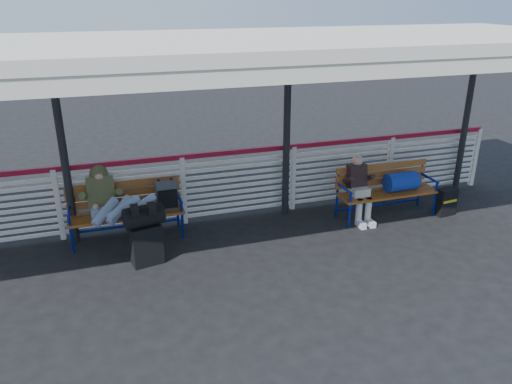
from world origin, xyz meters
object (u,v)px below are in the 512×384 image
object	(u,v)px
bench_left	(138,203)
bench_right	(393,184)
traveler_man	(116,204)
companion_person	(359,188)
suitcase_side	(446,202)
luggage_stack	(145,232)

from	to	relation	value
bench_left	bench_right	distance (m)	4.40
traveler_man	companion_person	size ratio (longest dim) A/B	1.30
suitcase_side	bench_left	bearing A→B (deg)	164.33
luggage_stack	companion_person	distance (m)	3.72
luggage_stack	companion_person	bearing A→B (deg)	-4.92
bench_left	bench_right	size ratio (longest dim) A/B	1.00
traveler_man	bench_left	bearing A→B (deg)	42.28
luggage_stack	bench_left	distance (m)	0.94
companion_person	traveler_man	bearing A→B (deg)	177.18
bench_left	suitcase_side	xyz separation A→B (m)	(5.30, -0.82, -0.34)
companion_person	bench_left	bearing A→B (deg)	171.98
bench_left	suitcase_side	size ratio (longest dim) A/B	3.60
bench_right	companion_person	xyz separation A→B (m)	(-0.67, -0.01, 0.00)
luggage_stack	suitcase_side	bearing A→B (deg)	-10.04
luggage_stack	bench_right	xyz separation A→B (m)	(4.37, 0.42, 0.09)
bench_left	companion_person	distance (m)	3.74
bench_right	bench_left	bearing A→B (deg)	173.32
bench_right	companion_person	world-z (taller)	companion_person
bench_left	bench_right	world-z (taller)	bench_left
bench_left	suitcase_side	world-z (taller)	bench_left
luggage_stack	companion_person	xyz separation A→B (m)	(3.70, 0.41, 0.09)
bench_right	suitcase_side	world-z (taller)	bench_right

